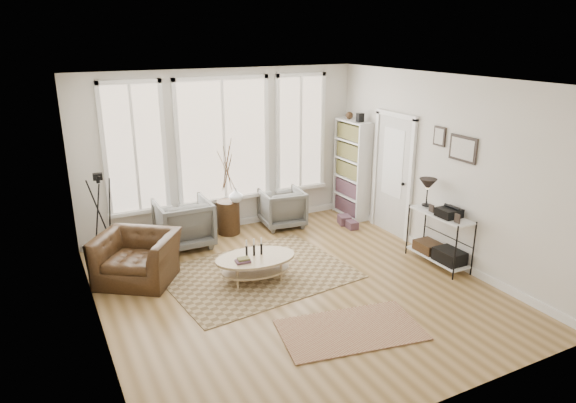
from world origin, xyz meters
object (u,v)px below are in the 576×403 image
low_shelf (439,234)px  armchair_left (184,223)px  coffee_table (255,262)px  side_table (227,190)px  armchair_right (282,208)px  bookcase (352,169)px  accent_chair (137,258)px

low_shelf → armchair_left: (-3.33, 2.52, -0.10)m
coffee_table → side_table: bearing=80.4°
armchair_left → armchair_right: size_ratio=1.16×
bookcase → side_table: bookcase is taller
side_table → armchair_left: bearing=-167.0°
armchair_left → side_table: 0.99m
armchair_right → armchair_left: bearing=9.7°
low_shelf → coffee_table: low_shelf is taller
armchair_left → accent_chair: bearing=44.6°
armchair_right → side_table: size_ratio=0.46×
armchair_right → side_table: (-1.03, 0.10, 0.47)m
side_table → armchair_right: bearing=-5.6°
armchair_left → side_table: side_table is taller
armchair_left → armchair_right: bearing=-176.3°
coffee_table → accent_chair: 1.73m
low_shelf → accent_chair: size_ratio=1.20×
side_table → low_shelf: bearing=-48.1°
low_shelf → armchair_right: size_ratio=1.68×
low_shelf → armchair_left: size_ratio=1.45×
bookcase → armchair_right: (-1.48, 0.11, -0.60)m
coffee_table → armchair_right: (1.36, 1.84, 0.06)m
coffee_table → side_table: size_ratio=0.73×
coffee_table → bookcase: bearing=31.5°
armchair_left → armchair_right: armchair_left is taller
armchair_right → accent_chair: (-2.89, -1.05, 0.00)m
low_shelf → coffee_table: (-2.77, 0.78, -0.22)m
coffee_table → low_shelf: bearing=-15.8°
low_shelf → side_table: size_ratio=0.77×
coffee_table → armchair_right: size_ratio=1.61×
armchair_left → armchair_right: (1.91, 0.10, -0.06)m
coffee_table → armchair_left: 1.83m
bookcase → accent_chair: (-4.36, -0.94, -0.60)m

